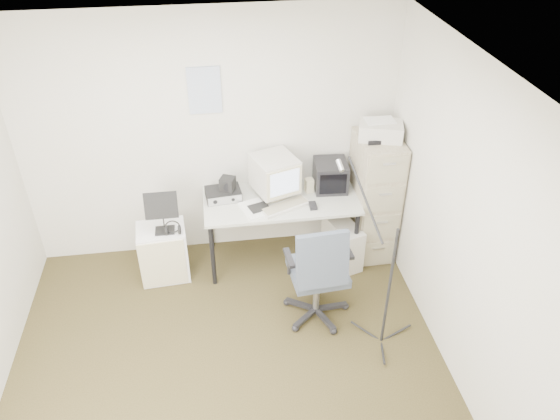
{
  "coord_description": "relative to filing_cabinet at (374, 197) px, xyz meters",
  "views": [
    {
      "loc": [
        -0.01,
        -2.94,
        3.65
      ],
      "look_at": [
        0.55,
        0.95,
        0.95
      ],
      "focal_mm": 35.0,
      "sensor_mm": 36.0,
      "label": 1
    }
  ],
  "objects": [
    {
      "name": "headphones",
      "position": [
        -2.0,
        -0.22,
        -0.03
      ],
      "size": [
        0.2,
        0.2,
        0.03
      ],
      "primitive_type": "torus",
      "rotation": [
        0.0,
        0.0,
        0.3
      ],
      "color": "black",
      "rests_on": "side_cart"
    },
    {
      "name": "filing_cabinet",
      "position": [
        0.0,
        0.0,
        0.0
      ],
      "size": [
        0.4,
        0.6,
        1.3
      ],
      "primitive_type": "cube",
      "color": "beige",
      "rests_on": "floor"
    },
    {
      "name": "wall_back",
      "position": [
        -1.58,
        0.32,
        0.6
      ],
      "size": [
        3.6,
        0.02,
        2.5
      ],
      "primitive_type": "cube",
      "color": "beige",
      "rests_on": "ground"
    },
    {
      "name": "music_stand",
      "position": [
        -2.08,
        -0.17,
        0.14
      ],
      "size": [
        0.32,
        0.2,
        0.44
      ],
      "primitive_type": "cube",
      "rotation": [
        0.0,
        0.0,
        -0.13
      ],
      "color": "black",
      "rests_on": "side_cart"
    },
    {
      "name": "ceiling",
      "position": [
        -1.58,
        -1.48,
        1.85
      ],
      "size": [
        3.6,
        3.6,
        0.01
      ],
      "primitive_type": "cube",
      "color": "white",
      "rests_on": "ground"
    },
    {
      "name": "crt_monitor",
      "position": [
        -1.0,
        0.05,
        0.29
      ],
      "size": [
        0.49,
        0.5,
        0.42
      ],
      "primitive_type": "cube",
      "rotation": [
        0.0,
        0.0,
        0.33
      ],
      "color": "silver",
      "rests_on": "desk"
    },
    {
      "name": "printer",
      "position": [
        0.0,
        0.02,
        0.73
      ],
      "size": [
        0.46,
        0.37,
        0.16
      ],
      "primitive_type": "cube",
      "rotation": [
        0.0,
        0.0,
        -0.28
      ],
      "color": "silver",
      "rests_on": "filing_cabinet"
    },
    {
      "name": "floor",
      "position": [
        -1.58,
        -1.48,
        -0.66
      ],
      "size": [
        3.6,
        3.6,
        0.01
      ],
      "primitive_type": "cube",
      "color": "#342D16",
      "rests_on": "ground"
    },
    {
      "name": "radio_speaker",
      "position": [
        -1.45,
        0.07,
        0.24
      ],
      "size": [
        0.17,
        0.17,
        0.13
      ],
      "primitive_type": "cube",
      "rotation": [
        0.0,
        0.0,
        -0.41
      ],
      "color": "black",
      "rests_on": "radio_receiver"
    },
    {
      "name": "desk",
      "position": [
        -0.95,
        -0.03,
        -0.29
      ],
      "size": [
        1.5,
        0.7,
        0.73
      ],
      "primitive_type": "cube",
      "color": "beige",
      "rests_on": "floor"
    },
    {
      "name": "pc_tower",
      "position": [
        -0.34,
        -0.17,
        -0.42
      ],
      "size": [
        0.36,
        0.54,
        0.47
      ],
      "primitive_type": "cube",
      "rotation": [
        0.0,
        0.0,
        0.29
      ],
      "color": "silver",
      "rests_on": "floor"
    },
    {
      "name": "wall_calendar",
      "position": [
        -1.6,
        0.31,
        1.1
      ],
      "size": [
        0.3,
        0.02,
        0.44
      ],
      "primitive_type": "cube",
      "color": "white",
      "rests_on": "wall_back"
    },
    {
      "name": "side_cart",
      "position": [
        -2.12,
        -0.13,
        -0.37
      ],
      "size": [
        0.48,
        0.4,
        0.57
      ],
      "primitive_type": "cube",
      "rotation": [
        0.0,
        0.0,
        0.07
      ],
      "color": "white",
      "rests_on": "floor"
    },
    {
      "name": "keyboard",
      "position": [
        -0.93,
        -0.18,
        0.09
      ],
      "size": [
        0.51,
        0.36,
        0.03
      ],
      "primitive_type": "cube",
      "rotation": [
        0.0,
        0.0,
        0.42
      ],
      "color": "silver",
      "rests_on": "desk"
    },
    {
      "name": "desk_speaker",
      "position": [
        -0.65,
        0.07,
        0.15
      ],
      "size": [
        0.09,
        0.09,
        0.14
      ],
      "primitive_type": "cube",
      "rotation": [
        0.0,
        0.0,
        0.17
      ],
      "color": "beige",
      "rests_on": "desk"
    },
    {
      "name": "papers",
      "position": [
        -1.22,
        -0.18,
        0.09
      ],
      "size": [
        0.31,
        0.36,
        0.02
      ],
      "primitive_type": "cube",
      "rotation": [
        0.0,
        0.0,
        0.32
      ],
      "color": "white",
      "rests_on": "desk"
    },
    {
      "name": "office_chair",
      "position": [
        -0.75,
        -0.88,
        -0.12
      ],
      "size": [
        0.66,
        0.66,
        1.07
      ],
      "primitive_type": "cube",
      "rotation": [
        0.0,
        0.0,
        0.07
      ],
      "color": "#414B59",
      "rests_on": "floor"
    },
    {
      "name": "radio_receiver",
      "position": [
        -1.5,
        0.07,
        0.13
      ],
      "size": [
        0.36,
        0.27,
        0.1
      ],
      "primitive_type": "cube",
      "rotation": [
        0.0,
        0.0,
        0.1
      ],
      "color": "black",
      "rests_on": "desk"
    },
    {
      "name": "mouse",
      "position": [
        -0.67,
        -0.21,
        0.1
      ],
      "size": [
        0.07,
        0.12,
        0.03
      ],
      "primitive_type": "cube",
      "rotation": [
        0.0,
        0.0,
        -0.01
      ],
      "color": "black",
      "rests_on": "desk"
    },
    {
      "name": "wall_right",
      "position": [
        0.22,
        -1.48,
        0.6
      ],
      "size": [
        0.02,
        3.6,
        2.5
      ],
      "primitive_type": "cube",
      "color": "beige",
      "rests_on": "ground"
    },
    {
      "name": "crt_tv",
      "position": [
        -0.43,
        0.11,
        0.22
      ],
      "size": [
        0.34,
        0.36,
        0.29
      ],
      "primitive_type": "cube",
      "rotation": [
        0.0,
        0.0,
        -0.07
      ],
      "color": "black",
      "rests_on": "desk"
    },
    {
      "name": "mic_stand",
      "position": [
        -0.24,
        -1.28,
        0.14
      ],
      "size": [
        0.03,
        0.03,
        1.58
      ],
      "primitive_type": "cylinder",
      "rotation": [
        0.0,
        0.0,
        1.75
      ],
      "color": "black",
      "rests_on": "floor"
    }
  ]
}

